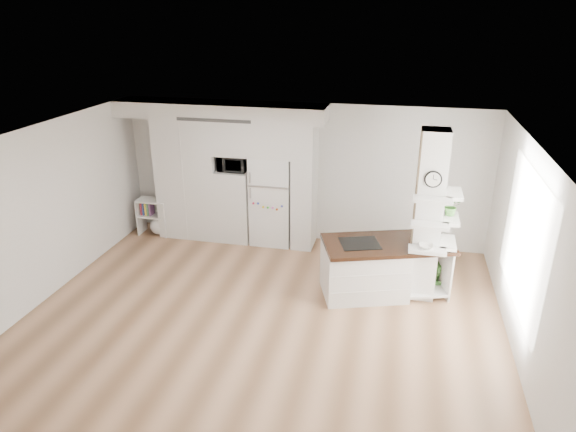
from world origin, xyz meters
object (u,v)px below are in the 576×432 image
bookshelf (156,219)px  floor_plant_a (394,289)px  refrigerator (272,200)px  kitchen_island (372,267)px

bookshelf → floor_plant_a: bookshelf is taller
refrigerator → bookshelf: 2.48m
kitchen_island → bookshelf: bearing=143.7°
kitchen_island → bookshelf: (-4.45, 1.42, -0.14)m
kitchen_island → bookshelf: kitchen_island is taller
kitchen_island → bookshelf: 4.67m
refrigerator → bookshelf: (-2.41, -0.18, -0.55)m
refrigerator → floor_plant_a: bearing=-36.4°
kitchen_island → bookshelf: size_ratio=2.93×
refrigerator → floor_plant_a: size_ratio=3.84×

